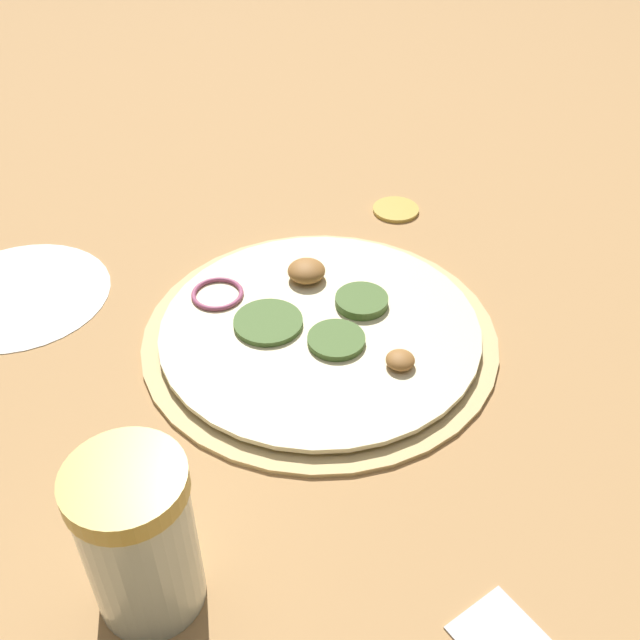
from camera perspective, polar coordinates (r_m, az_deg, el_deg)
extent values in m
plane|color=tan|center=(0.58, 0.00, -1.30)|extent=(3.00, 3.00, 0.00)
cylinder|color=#D6B77A|center=(0.58, 0.00, -1.03)|extent=(0.27, 0.27, 0.01)
cylinder|color=beige|center=(0.57, 0.00, -0.61)|extent=(0.25, 0.25, 0.00)
cylinder|color=#47662D|center=(0.59, 3.19, 1.46)|extent=(0.04, 0.04, 0.01)
cylinder|color=#47662D|center=(0.58, -3.96, -0.10)|extent=(0.05, 0.05, 0.00)
ellipsoid|color=#996633|center=(0.62, -1.04, 3.76)|extent=(0.03, 0.03, 0.02)
torus|color=#A34C70|center=(0.61, -7.82, 1.99)|extent=(0.04, 0.04, 0.00)
cylinder|color=#47662D|center=(0.56, 1.25, -1.52)|extent=(0.04, 0.04, 0.01)
ellipsoid|color=#996633|center=(0.54, 6.13, -3.05)|extent=(0.02, 0.02, 0.01)
cylinder|color=silver|center=(0.41, -13.46, -16.42)|extent=(0.06, 0.06, 0.09)
cylinder|color=gold|center=(0.37, -14.68, -11.96)|extent=(0.06, 0.06, 0.01)
cylinder|color=gold|center=(0.73, 5.80, 8.49)|extent=(0.04, 0.04, 0.01)
cylinder|color=white|center=(0.67, -21.90, 1.83)|extent=(0.15, 0.15, 0.00)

